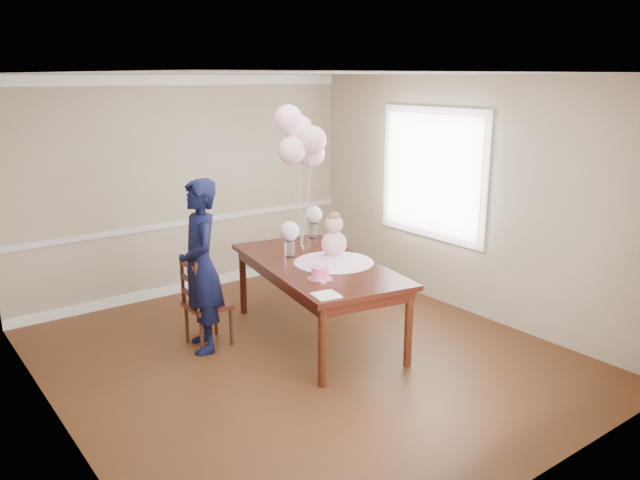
{
  "coord_description": "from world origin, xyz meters",
  "views": [
    {
      "loc": [
        -3.26,
        -4.6,
        2.68
      ],
      "look_at": [
        0.44,
        0.34,
        1.05
      ],
      "focal_mm": 35.0,
      "sensor_mm": 36.0,
      "label": 1
    }
  ],
  "objects_px": {
    "dining_table_top": "(317,265)",
    "birthday_cake": "(320,273)",
    "woman": "(201,266)",
    "dining_chair_seat": "(208,305)"
  },
  "relations": [
    {
      "from": "dining_table_top",
      "to": "birthday_cake",
      "type": "height_order",
      "value": "birthday_cake"
    },
    {
      "from": "dining_table_top",
      "to": "woman",
      "type": "height_order",
      "value": "woman"
    },
    {
      "from": "birthday_cake",
      "to": "woman",
      "type": "bearing_deg",
      "value": 131.24
    },
    {
      "from": "dining_table_top",
      "to": "birthday_cake",
      "type": "xyz_separation_m",
      "value": [
        -0.3,
        -0.45,
        0.09
      ]
    },
    {
      "from": "birthday_cake",
      "to": "woman",
      "type": "height_order",
      "value": "woman"
    },
    {
      "from": "dining_table_top",
      "to": "dining_chair_seat",
      "type": "relative_size",
      "value": 5.33
    },
    {
      "from": "dining_table_top",
      "to": "dining_chair_seat",
      "type": "bearing_deg",
      "value": 161.94
    },
    {
      "from": "dining_table_top",
      "to": "woman",
      "type": "relative_size",
      "value": 1.26
    },
    {
      "from": "dining_table_top",
      "to": "woman",
      "type": "xyz_separation_m",
      "value": [
        -1.09,
        0.46,
        0.08
      ]
    },
    {
      "from": "dining_table_top",
      "to": "birthday_cake",
      "type": "bearing_deg",
      "value": -113.96
    }
  ]
}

